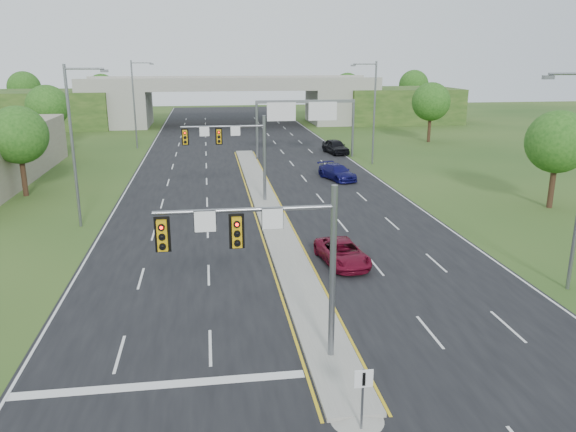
% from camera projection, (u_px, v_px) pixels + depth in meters
% --- Properties ---
extents(ground, '(240.00, 240.00, 0.00)m').
position_uv_depth(ground, '(331.00, 358.00, 22.13)').
color(ground, '#244418').
rests_on(ground, ground).
extents(road, '(24.00, 160.00, 0.02)m').
position_uv_depth(road, '(254.00, 177.00, 55.44)').
color(road, black).
rests_on(road, ground).
extents(median, '(2.00, 54.00, 0.16)m').
position_uv_depth(median, '(268.00, 207.00, 44.00)').
color(median, gray).
rests_on(median, road).
extents(median_nose, '(2.00, 2.00, 0.16)m').
position_uv_depth(median_nose, '(357.00, 418.00, 18.30)').
color(median_nose, gray).
rests_on(median_nose, road).
extents(lane_markings, '(23.72, 160.00, 0.01)m').
position_uv_depth(lane_markings, '(254.00, 191.00, 49.57)').
color(lane_markings, gold).
rests_on(lane_markings, road).
extents(signal_mast_near, '(6.62, 0.60, 7.00)m').
position_uv_depth(signal_mast_near, '(273.00, 248.00, 20.46)').
color(signal_mast_near, slate).
rests_on(signal_mast_near, ground).
extents(signal_mast_far, '(6.62, 0.60, 7.00)m').
position_uv_depth(signal_mast_far, '(236.00, 145.00, 44.25)').
color(signal_mast_far, slate).
rests_on(signal_mast_far, ground).
extents(keep_right_sign, '(0.60, 0.13, 2.20)m').
position_uv_depth(keep_right_sign, '(363.00, 389.00, 17.41)').
color(keep_right_sign, slate).
rests_on(keep_right_sign, ground).
extents(sign_gantry, '(11.58, 0.44, 6.67)m').
position_uv_depth(sign_gantry, '(304.00, 113.00, 64.37)').
color(sign_gantry, slate).
rests_on(sign_gantry, ground).
extents(overpass, '(80.00, 14.00, 8.10)m').
position_uv_depth(overpass, '(232.00, 104.00, 97.30)').
color(overpass, gray).
rests_on(overpass, ground).
extents(lightpole_l_mid, '(2.85, 0.25, 11.00)m').
position_uv_depth(lightpole_l_mid, '(75.00, 139.00, 37.67)').
color(lightpole_l_mid, slate).
rests_on(lightpole_l_mid, ground).
extents(lightpole_l_far, '(2.85, 0.25, 11.00)m').
position_uv_depth(lightpole_l_far, '(135.00, 100.00, 70.98)').
color(lightpole_l_far, slate).
rests_on(lightpole_l_far, ground).
extents(lightpole_r_far, '(2.85, 0.25, 11.00)m').
position_uv_depth(lightpole_r_far, '(373.00, 108.00, 60.36)').
color(lightpole_r_far, slate).
rests_on(lightpole_r_far, ground).
extents(tree_l_near, '(4.80, 4.80, 7.60)m').
position_uv_depth(tree_l_near, '(18.00, 135.00, 46.52)').
color(tree_l_near, '#382316').
rests_on(tree_l_near, ground).
extents(tree_l_mid, '(5.20, 5.20, 8.12)m').
position_uv_depth(tree_l_mid, '(47.00, 106.00, 69.67)').
color(tree_l_mid, '#382316').
rests_on(tree_l_mid, ground).
extents(tree_r_near, '(4.80, 4.80, 7.60)m').
position_uv_depth(tree_r_near, '(558.00, 142.00, 42.78)').
color(tree_r_near, '#382316').
rests_on(tree_r_near, ground).
extents(tree_r_mid, '(5.20, 5.20, 8.12)m').
position_uv_depth(tree_r_mid, '(431.00, 102.00, 76.55)').
color(tree_r_mid, '#382316').
rests_on(tree_r_mid, ground).
extents(tree_back_a, '(6.00, 6.00, 8.85)m').
position_uv_depth(tree_back_a, '(24.00, 88.00, 104.78)').
color(tree_back_a, '#382316').
rests_on(tree_back_a, ground).
extents(tree_back_b, '(5.60, 5.60, 8.32)m').
position_uv_depth(tree_back_b, '(102.00, 89.00, 106.79)').
color(tree_back_b, '#382316').
rests_on(tree_back_b, ground).
extents(tree_back_c, '(5.60, 5.60, 8.32)m').
position_uv_depth(tree_back_c, '(347.00, 87.00, 113.39)').
color(tree_back_c, '#382316').
rests_on(tree_back_c, ground).
extents(tree_back_d, '(6.00, 6.00, 8.85)m').
position_uv_depth(tree_back_d, '(414.00, 85.00, 115.23)').
color(tree_back_d, '#382316').
rests_on(tree_back_d, ground).
extents(car_far_a, '(2.70, 5.00, 1.33)m').
position_uv_depth(car_far_a, '(342.00, 253.00, 31.99)').
color(car_far_a, maroon).
rests_on(car_far_a, road).
extents(car_far_b, '(3.45, 5.37, 1.45)m').
position_uv_depth(car_far_b, '(337.00, 172.00, 53.95)').
color(car_far_b, '#0D0C4A').
rests_on(car_far_b, road).
extents(car_far_c, '(2.83, 5.30, 1.72)m').
position_uv_depth(car_far_c, '(336.00, 146.00, 68.44)').
color(car_far_c, black).
rests_on(car_far_c, road).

